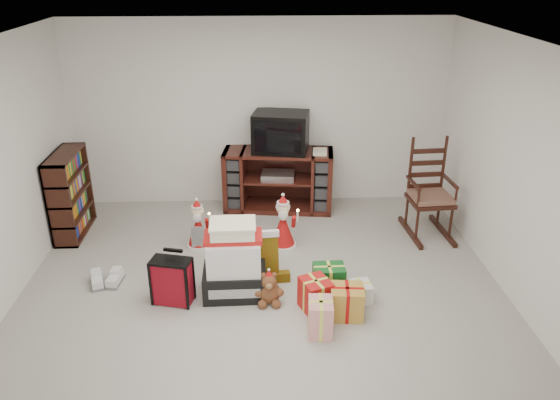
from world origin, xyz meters
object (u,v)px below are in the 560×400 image
object	(u,v)px
santa_figurine	(283,227)
mrs_claus_figurine	(198,229)
bookshelf	(70,196)
gift_cluster	(333,297)
tv_stand	(278,180)
rocking_chair	(428,201)
red_suitcase	(172,281)
gift_pile	(234,264)
teddy_bear	(269,290)
crt_television	(281,132)
sneaker_pair	(106,280)

from	to	relation	value
santa_figurine	mrs_claus_figurine	size ratio (longest dim) A/B	1.10
mrs_claus_figurine	bookshelf	bearing A→B (deg)	164.67
mrs_claus_figurine	gift_cluster	world-z (taller)	mrs_claus_figurine
tv_stand	rocking_chair	bearing A→B (deg)	-16.73
rocking_chair	red_suitcase	xyz separation A→B (m)	(-2.96, -1.41, -0.18)
gift_pile	gift_cluster	world-z (taller)	gift_pile
teddy_bear	tv_stand	bearing A→B (deg)	85.31
red_suitcase	mrs_claus_figurine	xyz separation A→B (m)	(0.15, 1.15, -0.01)
bookshelf	mrs_claus_figurine	world-z (taller)	bookshelf
rocking_chair	gift_pile	distance (m)	2.68
red_suitcase	santa_figurine	distance (m)	1.59
santa_figurine	crt_television	distance (m)	1.38
santa_figurine	gift_cluster	world-z (taller)	santa_figurine
bookshelf	mrs_claus_figurine	xyz separation A→B (m)	(1.58, -0.43, -0.27)
gift_cluster	sneaker_pair	bearing A→B (deg)	166.72
santa_figurine	teddy_bear	bearing A→B (deg)	-99.65
mrs_claus_figurine	gift_cluster	distance (m)	1.96
bookshelf	teddy_bear	distance (m)	2.91
tv_stand	red_suitcase	bearing A→B (deg)	-110.88
gift_pile	gift_cluster	size ratio (longest dim) A/B	0.87
teddy_bear	mrs_claus_figurine	distance (m)	1.44
bookshelf	gift_pile	world-z (taller)	bookshelf
santa_figurine	rocking_chair	bearing A→B (deg)	9.85
tv_stand	rocking_chair	xyz separation A→B (m)	(1.82, -0.78, 0.01)
mrs_claus_figurine	gift_pile	bearing A→B (deg)	-65.76
gift_pile	santa_figurine	bearing A→B (deg)	59.90
teddy_bear	santa_figurine	xyz separation A→B (m)	(0.19, 1.15, 0.11)
rocking_chair	mrs_claus_figurine	xyz separation A→B (m)	(-2.81, -0.26, -0.19)
tv_stand	sneaker_pair	distance (m)	2.67
gift_pile	red_suitcase	world-z (taller)	gift_pile
gift_pile	teddy_bear	distance (m)	0.44
bookshelf	crt_television	world-z (taller)	crt_television
tv_stand	teddy_bear	bearing A→B (deg)	-88.17
santa_figurine	mrs_claus_figurine	world-z (taller)	santa_figurine
tv_stand	gift_pile	bearing A→B (deg)	-97.85
gift_pile	red_suitcase	xyz separation A→B (m)	(-0.61, -0.13, -0.10)
gift_pile	mrs_claus_figurine	size ratio (longest dim) A/B	1.29
rocking_chair	teddy_bear	bearing A→B (deg)	-147.95
rocking_chair	teddy_bear	xyz separation A→B (m)	(-2.01, -1.46, -0.27)
mrs_claus_figurine	gift_cluster	bearing A→B (deg)	-43.20
rocking_chair	santa_figurine	distance (m)	1.85
sneaker_pair	gift_pile	bearing A→B (deg)	-17.59
crt_television	red_suitcase	bearing A→B (deg)	-106.95
bookshelf	santa_figurine	bearing A→B (deg)	-10.63
rocking_chair	gift_pile	bearing A→B (deg)	-155.39
sneaker_pair	santa_figurine	bearing A→B (deg)	13.09
bookshelf	teddy_bear	xyz separation A→B (m)	(2.39, -1.63, -0.35)
sneaker_pair	mrs_claus_figurine	bearing A→B (deg)	32.80
tv_stand	gift_pile	size ratio (longest dim) A/B	1.88
tv_stand	mrs_claus_figurine	bearing A→B (deg)	-126.78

